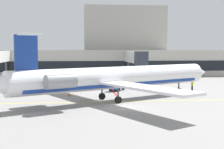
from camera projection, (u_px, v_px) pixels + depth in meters
name	position (u px, v px, depth m)	size (l,w,h in m)	color
ground	(121.00, 107.00, 37.13)	(120.00, 120.00, 0.11)	gray
terminal_building	(117.00, 52.00, 83.10)	(59.29, 12.15, 18.25)	#B7B2A8
jet_bridge_east	(134.00, 58.00, 67.37)	(2.40, 18.25, 6.44)	silver
regional_jet	(115.00, 78.00, 41.35)	(32.66, 27.59, 8.49)	white
baggage_tug	(55.00, 81.00, 58.08)	(2.87, 3.58, 2.19)	#19389E
pushback_tractor	(104.00, 81.00, 58.12)	(3.75, 3.70, 2.16)	silver
belt_loader	(116.00, 85.00, 51.56)	(2.89, 3.44, 2.31)	#1E4CB2
fuel_tank	(166.00, 73.00, 72.08)	(7.87, 2.97, 2.56)	white
marshaller	(192.00, 86.00, 50.42)	(0.34, 0.83, 1.96)	#191E33
safety_cone_alpha	(192.00, 92.00, 48.16)	(0.47, 0.47, 0.55)	orange
safety_cone_bravo	(69.00, 94.00, 45.87)	(0.47, 0.47, 0.55)	orange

